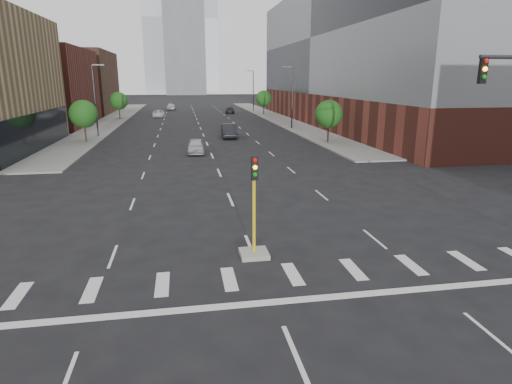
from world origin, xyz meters
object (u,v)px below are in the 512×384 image
object	(u,v)px
car_deep_right	(230,110)
car_far_left	(159,114)
car_near_left	(196,146)
car_mid_right	(229,131)
median_traffic_signal	(254,235)
car_distant	(171,107)

from	to	relation	value
car_deep_right	car_far_left	bearing A→B (deg)	-148.77
car_near_left	car_mid_right	xyz separation A→B (m)	(4.62, 11.19, 0.13)
median_traffic_signal	car_near_left	distance (m)	26.79
car_mid_right	car_distant	size ratio (longest dim) A/B	1.12
median_traffic_signal	car_far_left	world-z (taller)	median_traffic_signal
car_near_left	car_deep_right	world-z (taller)	car_near_left
car_deep_right	car_mid_right	bearing A→B (deg)	-88.72
median_traffic_signal	car_distant	distance (m)	89.45
car_mid_right	car_deep_right	xyz separation A→B (m)	(4.47, 38.45, -0.19)
car_mid_right	car_deep_right	bearing A→B (deg)	85.46
car_far_left	car_deep_right	distance (m)	16.11
median_traffic_signal	car_far_left	xyz separation A→B (m)	(-7.20, 70.01, -0.30)
median_traffic_signal	car_near_left	world-z (taller)	median_traffic_signal
median_traffic_signal	car_deep_right	bearing A→B (deg)	84.32
car_deep_right	car_near_left	bearing A→B (deg)	-92.47
car_mid_right	car_distant	xyz separation A→B (m)	(-8.29, 51.37, -0.06)
car_near_left	car_distant	bearing A→B (deg)	95.85
car_deep_right	car_distant	size ratio (longest dim) A/B	0.98
median_traffic_signal	car_deep_right	xyz separation A→B (m)	(7.59, 76.39, -0.31)
car_near_left	car_far_left	bearing A→B (deg)	99.99
median_traffic_signal	car_far_left	size ratio (longest dim) A/B	0.90
car_near_left	car_far_left	size ratio (longest dim) A/B	0.88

